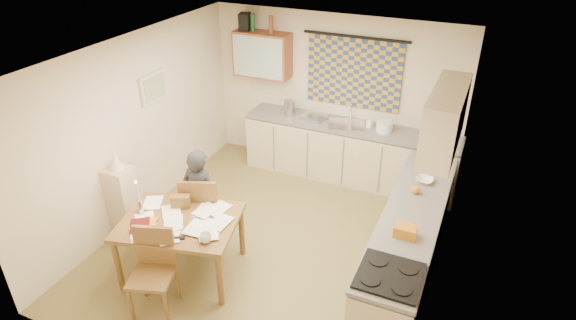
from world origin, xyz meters
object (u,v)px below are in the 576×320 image
at_px(counter_back, 349,153).
at_px(person, 201,198).
at_px(chair_far, 205,222).
at_px(counter_right, 408,245).
at_px(dining_table, 183,246).
at_px(shelf_stand, 124,202).
at_px(stove, 385,312).

xyz_separation_m(counter_back, person, (-1.20, -2.32, 0.23)).
relative_size(counter_back, chair_far, 3.21).
bearing_deg(counter_back, counter_right, -55.36).
height_order(dining_table, shelf_stand, shelf_stand).
bearing_deg(counter_back, stove, -66.48).
xyz_separation_m(counter_right, person, (-2.52, -0.41, 0.23)).
relative_size(counter_right, stove, 3.12).
height_order(counter_right, dining_table, counter_right).
bearing_deg(chair_far, stove, 143.17).
bearing_deg(counter_back, shelf_stand, -130.67).
xyz_separation_m(stove, person, (-2.52, 0.71, 0.21)).
distance_m(chair_far, shelf_stand, 1.09).
height_order(chair_far, shelf_stand, chair_far).
bearing_deg(chair_far, counter_back, -137.95).
bearing_deg(counter_right, counter_back, 124.64).
height_order(counter_right, person, person).
bearing_deg(dining_table, counter_back, 55.76).
bearing_deg(counter_right, chair_far, -170.76).
xyz_separation_m(dining_table, chair_far, (-0.07, 0.58, -0.06)).
relative_size(dining_table, chair_far, 1.46).
relative_size(counter_right, person, 2.18).
distance_m(stove, chair_far, 2.60).
bearing_deg(dining_table, stove, -16.35).
xyz_separation_m(person, shelf_stand, (-1.02, -0.27, -0.17)).
xyz_separation_m(counter_right, shelf_stand, (-3.54, -0.68, 0.05)).
relative_size(counter_back, shelf_stand, 3.28).
relative_size(stove, chair_far, 0.92).
bearing_deg(stove, shelf_stand, 172.95).
xyz_separation_m(counter_back, stove, (1.32, -3.03, 0.02)).
xyz_separation_m(chair_far, person, (-0.02, -0.00, 0.36)).
relative_size(counter_back, counter_right, 1.12).
height_order(chair_far, person, person).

